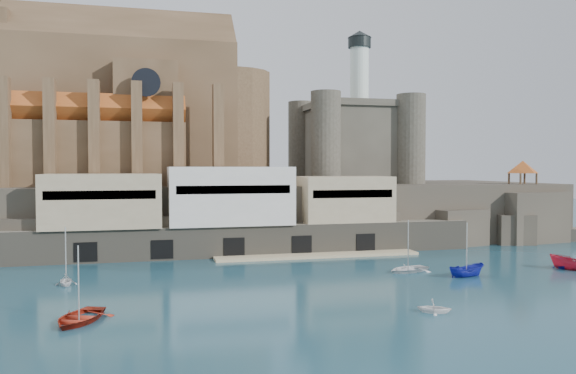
{
  "coord_description": "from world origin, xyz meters",
  "views": [
    {
      "loc": [
        -21.77,
        -59.45,
        12.91
      ],
      "look_at": [
        1.03,
        32.0,
        9.62
      ],
      "focal_mm": 35.0,
      "sensor_mm": 36.0,
      "label": 1
    }
  ],
  "objects_px": {
    "church": "(134,114)",
    "pavilion": "(523,168)",
    "boat_2": "(466,277)",
    "castle_keep": "(353,139)",
    "boat_0": "(79,321)",
    "boat_1": "(434,313)"
  },
  "relations": [
    {
      "from": "church",
      "to": "pavilion",
      "type": "height_order",
      "value": "church"
    },
    {
      "from": "pavilion",
      "to": "boat_2",
      "type": "distance_m",
      "value": 40.26
    },
    {
      "from": "castle_keep",
      "to": "boat_0",
      "type": "relative_size",
      "value": 4.59
    },
    {
      "from": "church",
      "to": "boat_0",
      "type": "xyz_separation_m",
      "value": [
        -3.38,
        -51.91,
        -22.13
      ]
    },
    {
      "from": "church",
      "to": "castle_keep",
      "type": "bearing_deg",
      "value": -1.11
    },
    {
      "from": "castle_keep",
      "to": "pavilion",
      "type": "height_order",
      "value": "castle_keep"
    },
    {
      "from": "church",
      "to": "pavilion",
      "type": "xyz_separation_m",
      "value": [
        66.13,
        -15.85,
        -9.4
      ]
    },
    {
      "from": "church",
      "to": "castle_keep",
      "type": "height_order",
      "value": "church"
    },
    {
      "from": "church",
      "to": "boat_1",
      "type": "distance_m",
      "value": 66.39
    },
    {
      "from": "church",
      "to": "pavilion",
      "type": "relative_size",
      "value": 7.34
    },
    {
      "from": "castle_keep",
      "to": "boat_2",
      "type": "bearing_deg",
      "value": -91.96
    },
    {
      "from": "boat_1",
      "to": "church",
      "type": "bearing_deg",
      "value": 55.02
    },
    {
      "from": "boat_1",
      "to": "boat_2",
      "type": "distance_m",
      "value": 18.33
    },
    {
      "from": "church",
      "to": "boat_2",
      "type": "xyz_separation_m",
      "value": [
        38.78,
        -42.52,
        -22.13
      ]
    },
    {
      "from": "pavilion",
      "to": "boat_1",
      "type": "relative_size",
      "value": 2.14
    },
    {
      "from": "castle_keep",
      "to": "boat_1",
      "type": "relative_size",
      "value": 9.82
    },
    {
      "from": "church",
      "to": "boat_2",
      "type": "distance_m",
      "value": 61.65
    },
    {
      "from": "castle_keep",
      "to": "boat_0",
      "type": "height_order",
      "value": "castle_keep"
    },
    {
      "from": "castle_keep",
      "to": "boat_2",
      "type": "relative_size",
      "value": 6.09
    },
    {
      "from": "boat_1",
      "to": "castle_keep",
      "type": "bearing_deg",
      "value": 16.14
    },
    {
      "from": "pavilion",
      "to": "boat_1",
      "type": "height_order",
      "value": "pavilion"
    },
    {
      "from": "castle_keep",
      "to": "church",
      "type": "bearing_deg",
      "value": 178.89
    }
  ]
}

